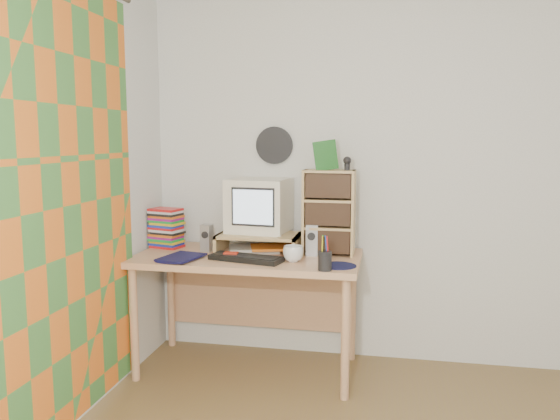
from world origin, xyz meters
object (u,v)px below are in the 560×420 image
at_px(crt_monitor, 258,206).
at_px(diary, 167,254).
at_px(desk, 250,274).
at_px(keyboard, 246,258).
at_px(cd_rack, 329,213).
at_px(mug, 293,254).
at_px(dvd_stack, 166,227).

height_order(crt_monitor, diary, crt_monitor).
xyz_separation_m(desk, keyboard, (0.03, -0.22, 0.15)).
bearing_deg(cd_rack, desk, -172.27).
bearing_deg(cd_rack, diary, -161.62).
relative_size(cd_rack, mug, 4.44).
bearing_deg(mug, diary, -175.84).
relative_size(keyboard, cd_rack, 0.84).
bearing_deg(mug, cd_rack, 53.10).
xyz_separation_m(keyboard, dvd_stack, (-0.63, 0.29, 0.13)).
bearing_deg(mug, keyboard, -173.69).
bearing_deg(crt_monitor, dvd_stack, -171.59).
height_order(desk, dvd_stack, dvd_stack).
bearing_deg(mug, dvd_stack, 164.15).
bearing_deg(crt_monitor, mug, -37.21).
relative_size(desk, cd_rack, 2.63).
distance_m(desk, keyboard, 0.26).
relative_size(desk, dvd_stack, 5.00).
relative_size(desk, diary, 5.67).
relative_size(crt_monitor, mug, 3.03).
xyz_separation_m(desk, crt_monitor, (0.03, 0.09, 0.43)).
distance_m(crt_monitor, keyboard, 0.41).
bearing_deg(cd_rack, crt_monitor, 177.52).
height_order(desk, diary, diary).
bearing_deg(desk, crt_monitor, 69.36).
relative_size(desk, mug, 11.65).
bearing_deg(keyboard, desk, 111.55).
bearing_deg(desk, dvd_stack, 173.10).
xyz_separation_m(dvd_stack, cd_rack, (1.09, -0.01, 0.13)).
distance_m(desk, diary, 0.54).
relative_size(desk, keyboard, 3.14).
xyz_separation_m(dvd_stack, diary, (0.14, -0.31, -0.12)).
xyz_separation_m(crt_monitor, keyboard, (-0.00, -0.30, -0.28)).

